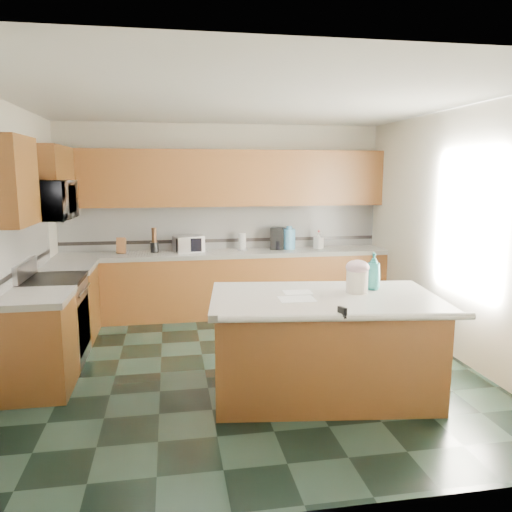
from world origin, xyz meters
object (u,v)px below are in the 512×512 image
object	(u,v)px
soap_bottle_island	(374,271)
knife_block	(121,246)
island_base	(323,348)
coffee_maker	(278,238)
island_top	(324,299)
toaster_oven	(189,244)
treat_jar	(357,282)

from	to	relation	value
soap_bottle_island	knife_block	world-z (taller)	soap_bottle_island
island_base	coffee_maker	world-z (taller)	coffee_maker
island_top	toaster_oven	bearing A→B (deg)	119.23
island_base	knife_block	distance (m)	3.47
toaster_oven	island_base	bearing A→B (deg)	-85.43
island_top	treat_jar	xyz separation A→B (m)	(0.33, 0.06, 0.13)
soap_bottle_island	coffee_maker	size ratio (longest dim) A/B	1.11
island_top	treat_jar	distance (m)	0.36
island_base	treat_jar	world-z (taller)	treat_jar
toaster_oven	coffee_maker	bearing A→B (deg)	-15.82
soap_bottle_island	coffee_maker	world-z (taller)	soap_bottle_island
island_top	treat_jar	bearing A→B (deg)	18.20
island_base	island_top	xyz separation A→B (m)	(-0.00, 0.00, 0.46)
island_base	treat_jar	xyz separation A→B (m)	(0.33, 0.06, 0.59)
soap_bottle_island	knife_block	bearing A→B (deg)	144.46
island_base	treat_jar	size ratio (longest dim) A/B	9.36
toaster_oven	coffee_maker	xyz separation A→B (m)	(1.28, 0.03, 0.05)
island_top	soap_bottle_island	world-z (taller)	soap_bottle_island
coffee_maker	island_top	bearing A→B (deg)	-73.12
soap_bottle_island	island_base	bearing A→B (deg)	-153.18
soap_bottle_island	treat_jar	bearing A→B (deg)	-143.94
island_base	soap_bottle_island	bearing A→B (deg)	24.20
island_top	toaster_oven	distance (m)	2.98
treat_jar	knife_block	distance (m)	3.58
soap_bottle_island	knife_block	xyz separation A→B (m)	(-2.55, 2.61, -0.07)
treat_jar	coffee_maker	xyz separation A→B (m)	(-0.15, 2.73, 0.06)
soap_bottle_island	toaster_oven	xyz separation A→B (m)	(-1.63, 2.61, -0.06)
island_top	soap_bottle_island	size ratio (longest dim) A/B	5.75
coffee_maker	soap_bottle_island	bearing A→B (deg)	-61.86
soap_bottle_island	toaster_oven	bearing A→B (deg)	132.18
treat_jar	soap_bottle_island	world-z (taller)	soap_bottle_island
knife_block	coffee_maker	bearing A→B (deg)	5.67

